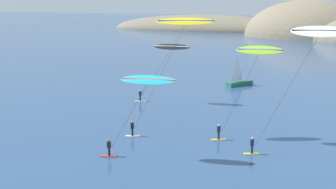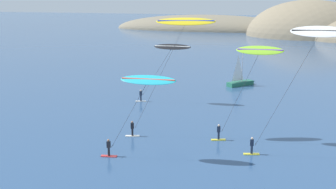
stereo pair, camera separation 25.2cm
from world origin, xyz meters
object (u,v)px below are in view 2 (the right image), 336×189
(kitesurfer_white, at_px, (315,41))
(kitesurfer_lime, at_px, (256,59))
(sailboat_near, at_px, (242,82))
(kitesurfer_yellow, at_px, (182,30))
(kitesurfer_black, at_px, (169,51))
(kitesurfer_cyan, at_px, (144,86))

(kitesurfer_white, distance_m, kitesurfer_lime, 6.39)
(sailboat_near, relative_size, kitesurfer_yellow, 0.46)
(kitesurfer_yellow, xyz_separation_m, kitesurfer_black, (-5.07, 13.09, -4.06))
(sailboat_near, distance_m, kitesurfer_yellow, 29.98)
(kitesurfer_yellow, bearing_deg, kitesurfer_cyan, -102.07)
(kitesurfer_white, height_order, kitesurfer_black, kitesurfer_white)
(kitesurfer_yellow, bearing_deg, sailboat_near, 83.46)
(kitesurfer_yellow, bearing_deg, kitesurfer_white, -12.86)
(kitesurfer_white, distance_m, kitesurfer_black, 24.04)
(sailboat_near, distance_m, kitesurfer_lime, 29.11)
(kitesurfer_white, bearing_deg, kitesurfer_black, 137.84)
(kitesurfer_yellow, height_order, kitesurfer_white, kitesurfer_yellow)
(sailboat_near, height_order, kitesurfer_black, kitesurfer_black)
(kitesurfer_cyan, distance_m, kitesurfer_lime, 11.66)
(kitesurfer_black, bearing_deg, kitesurfer_white, -42.16)
(kitesurfer_yellow, height_order, kitesurfer_lime, kitesurfer_yellow)
(kitesurfer_white, bearing_deg, sailboat_near, 106.95)
(kitesurfer_lime, bearing_deg, kitesurfer_white, -30.30)
(kitesurfer_white, relative_size, kitesurfer_black, 1.47)
(kitesurfer_black, bearing_deg, kitesurfer_lime, -46.08)
(kitesurfer_white, xyz_separation_m, kitesurfer_lime, (-5.17, 3.02, -2.25))
(kitesurfer_yellow, relative_size, kitesurfer_white, 1.03)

